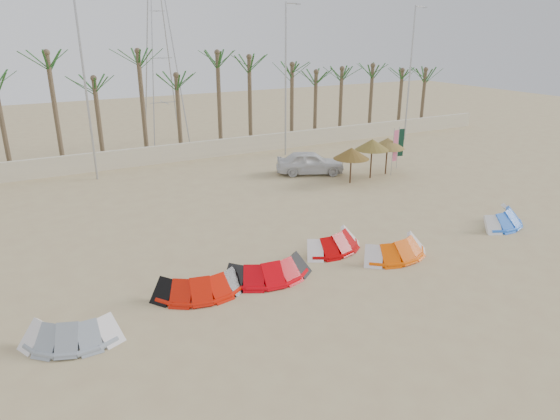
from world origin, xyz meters
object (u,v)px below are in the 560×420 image
kite_grey (69,328)px  car (310,163)px  kite_blue (498,216)px  kite_red_left (196,282)px  parasol_right (388,143)px  parasol_mid (372,145)px  kite_red_right (331,240)px  parasol_left (351,153)px  kite_red_mid (265,267)px  kite_orange (392,246)px

kite_grey → car: bearing=37.5°
kite_blue → car: bearing=105.8°
car → kite_blue: bearing=-138.9°
kite_red_left → kite_blue: same height
kite_red_left → parasol_right: (16.58, 9.29, 1.69)m
parasol_right → car: (-4.45, 2.47, -1.34)m
parasol_mid → parasol_right: (1.49, 0.26, -0.11)m
kite_grey → parasol_right: (21.09, 10.29, 1.69)m
kite_red_left → kite_red_right: same height
kite_grey → kite_red_left: 4.62m
parasol_left → car: size_ratio=0.50×
kite_red_mid → parasol_mid: 15.42m
car → parasol_mid: bearing=-107.4°
kite_red_right → parasol_mid: 11.91m
kite_grey → kite_blue: same height
kite_red_right → kite_orange: same height
parasol_right → kite_red_right: bearing=-140.2°
kite_red_left → kite_orange: (8.50, -0.88, -0.00)m
kite_red_left → kite_red_right: size_ratio=1.05×
kite_red_right → kite_blue: (9.06, -1.48, 0.00)m
kite_red_left → kite_red_mid: bearing=-1.6°
kite_red_right → parasol_mid: size_ratio=1.30×
kite_orange → car: size_ratio=0.75×
kite_red_mid → kite_grey: bearing=-172.8°
parasol_left → parasol_right: size_ratio=0.93×
kite_orange → car: bearing=74.0°
kite_blue → parasol_left: 9.68m
kite_red_left → parasol_right: bearing=29.3°
kite_orange → kite_red_mid: bearing=172.0°
kite_orange → kite_blue: same height
kite_grey → kite_blue: size_ratio=0.97×
parasol_right → car: bearing=150.9°
kite_blue → car: (-3.48, 12.31, 0.35)m
kite_grey → kite_red_mid: size_ratio=0.93×
kite_red_left → kite_red_mid: same height
kite_grey → kite_red_mid: bearing=7.2°
kite_red_right → car: car is taller
kite_red_mid → parasol_right: size_ratio=1.45×
kite_grey → kite_blue: (20.13, 0.45, 0.00)m
kite_red_right → kite_orange: 2.65m
kite_grey → kite_red_left: (4.52, 1.00, 0.00)m
kite_grey → parasol_left: parasol_left is taller
kite_blue → parasol_mid: bearing=93.1°
kite_blue → parasol_mid: (-0.52, 9.58, 1.80)m
kite_grey → kite_orange: 13.02m
car → kite_red_mid: bearing=167.0°
parasol_left → kite_grey: bearing=-151.3°
kite_red_left → car: car is taller
kite_orange → parasol_right: bearing=51.5°
kite_grey → kite_red_left: size_ratio=0.95×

